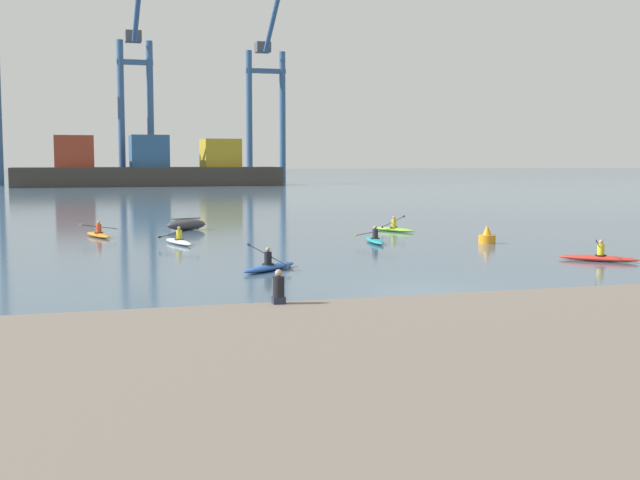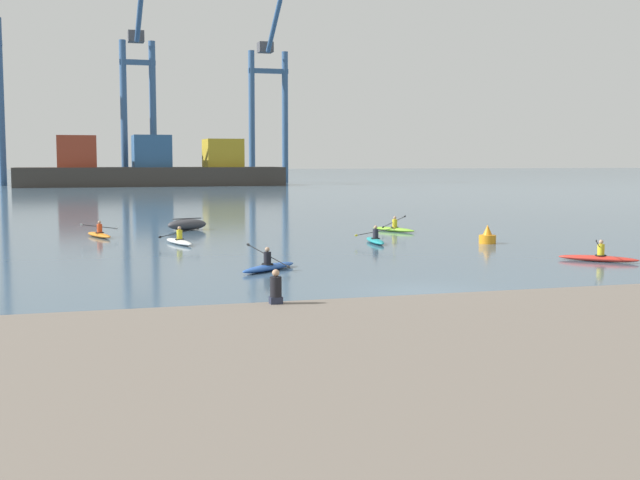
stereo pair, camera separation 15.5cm
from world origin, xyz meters
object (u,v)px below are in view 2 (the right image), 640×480
(gantry_crane_west_mid, at_px, (138,89))
(kayak_teal, at_px, (375,240))
(kayak_lime, at_px, (394,229))
(gantry_crane_east_mid, at_px, (269,91))
(channel_buoy, at_px, (487,237))
(seated_onlooker, at_px, (276,288))
(kayak_red, at_px, (599,257))
(kayak_orange, at_px, (99,234))
(capsized_dinghy, at_px, (187,225))
(kayak_blue, at_px, (269,266))
(kayak_white, at_px, (179,241))
(container_barge, at_px, (151,169))

(gantry_crane_west_mid, bearing_deg, kayak_teal, -88.02)
(kayak_teal, xyz_separation_m, kayak_lime, (3.63, 6.56, -0.00))
(gantry_crane_east_mid, distance_m, channel_buoy, 122.39)
(channel_buoy, distance_m, seated_onlooker, 24.74)
(kayak_red, height_order, kayak_teal, kayak_red)
(kayak_orange, relative_size, kayak_lime, 1.04)
(seated_onlooker, bearing_deg, kayak_orange, 97.24)
(capsized_dinghy, bearing_deg, kayak_blue, -88.33)
(gantry_crane_west_mid, relative_size, gantry_crane_east_mid, 0.87)
(kayak_white, distance_m, kayak_lime, 14.33)
(gantry_crane_east_mid, distance_m, kayak_lime, 114.48)
(kayak_orange, bearing_deg, gantry_crane_east_mid, 72.17)
(gantry_crane_west_mid, xyz_separation_m, kayak_teal, (3.87, -111.75, -16.92))
(container_barge, relative_size, gantry_crane_east_mid, 1.20)
(container_barge, xyz_separation_m, kayak_teal, (2.44, -104.95, -2.81))
(kayak_red, bearing_deg, seated_onlooker, -148.43)
(gantry_crane_east_mid, relative_size, kayak_orange, 10.98)
(capsized_dinghy, height_order, kayak_blue, kayak_blue)
(gantry_crane_west_mid, height_order, seated_onlooker, gantry_crane_west_mid)
(container_barge, bearing_deg, gantry_crane_east_mid, 28.97)
(channel_buoy, relative_size, seated_onlooker, 1.12)
(channel_buoy, bearing_deg, kayak_lime, 103.44)
(channel_buoy, xyz_separation_m, kayak_lime, (-2.01, 8.41, -0.19))
(gantry_crane_east_mid, height_order, capsized_dinghy, gantry_crane_east_mid)
(capsized_dinghy, height_order, kayak_red, kayak_red)
(gantry_crane_west_mid, xyz_separation_m, kayak_orange, (-10.11, -104.03, -16.92))
(gantry_crane_east_mid, xyz_separation_m, kayak_lime, (-17.94, -111.69, -17.63))
(gantry_crane_west_mid, distance_m, seated_onlooker, 133.57)
(gantry_crane_west_mid, xyz_separation_m, seated_onlooker, (-6.50, -132.45, -15.99))
(gantry_crane_east_mid, bearing_deg, kayak_white, -105.28)
(kayak_lime, bearing_deg, kayak_teal, -118.99)
(kayak_lime, xyz_separation_m, kayak_blue, (-11.55, -15.75, 0.00))
(gantry_crane_west_mid, distance_m, kayak_teal, 113.09)
(channel_buoy, distance_m, kayak_blue, 15.42)
(channel_buoy, height_order, kayak_lime, channel_buoy)
(gantry_crane_west_mid, relative_size, kayak_blue, 11.15)
(capsized_dinghy, distance_m, kayak_red, 26.23)
(kayak_teal, bearing_deg, kayak_orange, 151.07)
(capsized_dinghy, distance_m, seated_onlooker, 31.93)
(kayak_red, relative_size, kayak_lime, 0.87)
(gantry_crane_east_mid, xyz_separation_m, channel_buoy, (-15.93, -120.09, -17.44))
(channel_buoy, height_order, kayak_blue, kayak_blue)
(container_barge, bearing_deg, seated_onlooker, -93.61)
(gantry_crane_east_mid, distance_m, kayak_blue, 131.99)
(channel_buoy, xyz_separation_m, kayak_white, (-15.72, 4.23, -0.19))
(capsized_dinghy, bearing_deg, kayak_lime, -20.82)
(kayak_white, distance_m, seated_onlooker, 23.09)
(capsized_dinghy, bearing_deg, gantry_crane_west_mid, 87.36)
(gantry_crane_east_mid, bearing_deg, kayak_lime, -99.12)
(channel_buoy, xyz_separation_m, kayak_teal, (-5.64, 1.85, -0.19))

